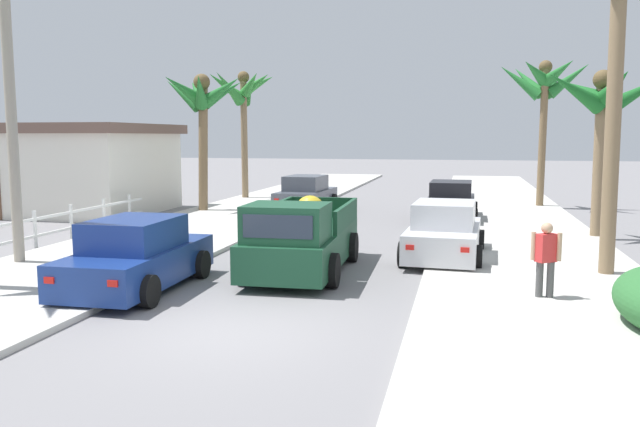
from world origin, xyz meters
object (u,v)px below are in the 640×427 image
object	(u,v)px
car_right_near	(137,257)
pedestrian	(546,257)
palm_tree_left_fore	(544,86)
palm_tree_left_mid	(601,100)
roadside_house	(41,167)
utility_pole	(10,99)
car_left_near	(451,202)
palm_tree_right_back	(202,101)
palm_tree_right_mid	(242,93)
pickup_truck	(301,240)
car_left_mid	(306,194)
car_right_mid	(444,233)

from	to	relation	value
car_right_near	pedestrian	distance (m)	8.34
pedestrian	palm_tree_left_fore	bearing A→B (deg)	84.22
palm_tree_left_mid	palm_tree_left_fore	bearing A→B (deg)	94.73
roadside_house	utility_pole	bearing A→B (deg)	-55.96
car_left_near	roadside_house	size ratio (longest dim) A/B	0.40
palm_tree_left_fore	roadside_house	xyz separation A→B (m)	(-21.29, -6.01, -3.57)
palm_tree_left_fore	palm_tree_right_back	xyz separation A→B (m)	(-14.16, -4.97, -0.74)
pedestrian	palm_tree_right_mid	bearing A→B (deg)	125.17
pickup_truck	car_right_near	world-z (taller)	pickup_truck
pickup_truck	car_left_mid	xyz separation A→B (m)	(-3.03, 12.51, -0.08)
car_right_near	pedestrian	size ratio (longest dim) A/B	2.70
car_left_near	palm_tree_left_fore	world-z (taller)	palm_tree_left_fore
car_left_near	roadside_house	xyz separation A→B (m)	(-17.48, -0.65, 1.19)
palm_tree_right_back	roadside_house	world-z (taller)	palm_tree_right_back
car_right_mid	palm_tree_left_fore	size ratio (longest dim) A/B	0.65
pickup_truck	car_left_near	world-z (taller)	pickup_truck
car_left_mid	pedestrian	xyz separation A→B (m)	(8.36, -14.11, 0.20)
pickup_truck	palm_tree_left_fore	bearing A→B (deg)	65.77
palm_tree_left_fore	pickup_truck	bearing A→B (deg)	-114.23
palm_tree_left_mid	pedestrian	bearing A→B (deg)	-106.24
car_right_mid	pedestrian	world-z (taller)	pedestrian
car_right_near	car_right_mid	distance (m)	7.91
car_left_mid	utility_pole	size ratio (longest dim) A/B	0.55
pedestrian	car_right_near	bearing A→B (deg)	-174.56
car_right_mid	palm_tree_right_back	xyz separation A→B (m)	(-10.34, 8.27, 4.02)
roadside_house	pickup_truck	bearing A→B (deg)	-34.34
car_right_mid	palm_tree_right_back	bearing A→B (deg)	141.34
car_left_mid	palm_tree_right_mid	xyz separation A→B (m)	(-4.33, 3.90, 4.71)
car_left_mid	car_right_mid	size ratio (longest dim) A/B	1.00
palm_tree_right_back	utility_pole	distance (m)	11.56
car_left_near	car_right_mid	xyz separation A→B (m)	(0.00, -7.89, 0.00)
palm_tree_left_fore	palm_tree_left_mid	distance (m)	8.91
car_right_mid	palm_tree_right_mid	size ratio (longest dim) A/B	0.66
car_right_near	car_left_mid	xyz separation A→B (m)	(-0.05, 14.90, 0.00)
car_right_near	car_right_mid	world-z (taller)	same
car_left_near	palm_tree_left_fore	size ratio (longest dim) A/B	0.64
car_right_near	palm_tree_right_back	bearing A→B (deg)	107.36
roadside_house	pedestrian	bearing A→B (deg)	-30.06
car_left_near	car_right_near	xyz separation A→B (m)	(-6.24, -12.75, 0.00)
car_left_near	utility_pole	bearing A→B (deg)	-132.89
pickup_truck	palm_tree_left_mid	distance (m)	11.02
palm_tree_left_fore	palm_tree_right_back	world-z (taller)	palm_tree_left_fore
car_left_near	palm_tree_left_fore	bearing A→B (deg)	54.54
palm_tree_right_mid	pedestrian	distance (m)	22.49
car_right_near	palm_tree_left_mid	size ratio (longest dim) A/B	0.80
car_right_near	palm_tree_left_fore	world-z (taller)	palm_tree_left_fore
pickup_truck	pedestrian	world-z (taller)	pickup_truck
utility_pole	pickup_truck	bearing A→B (deg)	6.42
utility_pole	palm_tree_left_fore	bearing A→B (deg)	49.34
pickup_truck	palm_tree_right_mid	world-z (taller)	palm_tree_right_mid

